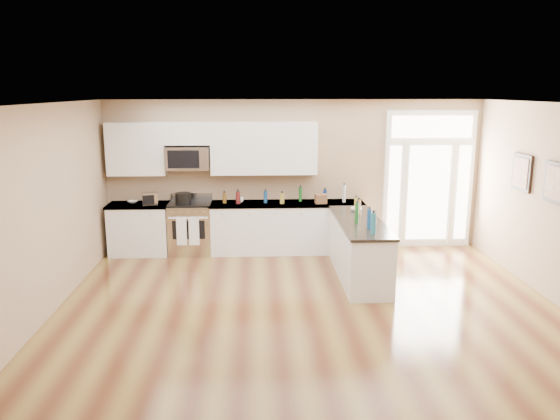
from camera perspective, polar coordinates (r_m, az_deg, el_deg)
The scene contains 20 objects.
ground at distance 6.85m, azimuth 3.84°, elevation -13.28°, with size 8.00×8.00×0.00m, color #582D18.
room_shell at distance 6.30m, azimuth 4.06°, elevation 0.86°, with size 8.00×8.00×8.00m.
back_cabinet_left at distance 10.37m, azimuth -14.44°, elevation -2.08°, with size 1.10×0.66×0.94m.
back_cabinet_right at distance 10.16m, azimuth 0.72°, elevation -1.98°, with size 2.85×0.66×0.94m.
peninsula_cabinet at distance 8.90m, azimuth 8.23°, elevation -4.23°, with size 0.69×2.32×0.94m.
upper_cabinet_left at distance 10.25m, azimuth -14.78°, elevation 6.19°, with size 1.04×0.33×0.95m, color white.
upper_cabinet_right at distance 10.02m, azimuth -1.69°, elevation 6.46°, with size 1.94×0.33×0.95m, color white.
upper_cabinet_short at distance 10.07m, azimuth -9.64°, elevation 7.89°, with size 0.82×0.33×0.40m, color white.
microwave at distance 10.08m, azimuth -9.59°, elevation 5.38°, with size 0.78×0.41×0.42m.
entry_door at distance 10.73m, azimuth 15.25°, elevation 3.07°, with size 1.70×0.10×2.60m.
wall_art_near at distance 9.41m, azimuth 23.95°, elevation 3.62°, with size 0.05×0.58×0.58m.
wall_art_far at distance 8.54m, azimuth 26.88°, elevation 2.54°, with size 0.05×0.58×0.58m.
kitchen_range at distance 10.20m, azimuth -9.31°, elevation -1.84°, with size 0.77×0.69×1.08m.
stockpot at distance 10.00m, azimuth -10.09°, elevation 1.25°, with size 0.29×0.29×0.22m, color black.
toaster_oven at distance 10.10m, azimuth -13.46°, elevation 1.16°, with size 0.26×0.21×0.23m, color silver.
cardboard_box at distance 9.98m, azimuth 4.29°, elevation 1.18°, with size 0.21×0.15×0.17m, color brown.
bowl_left at distance 10.35m, azimuth -15.13°, elevation 0.82°, with size 0.17×0.17×0.04m, color white.
bowl_peninsula at distance 9.42m, azimuth 7.97°, elevation 0.07°, with size 0.20×0.20×0.06m, color white.
cup_counter at distance 10.06m, azimuth -4.19°, elevation 1.06°, with size 0.12×0.12×0.10m, color white.
counter_bottles at distance 9.25m, azimuth 4.04°, elevation 0.56°, with size 2.36×2.45×0.32m.
Camera 1 is at (-0.72, -6.13, 2.97)m, focal length 35.00 mm.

